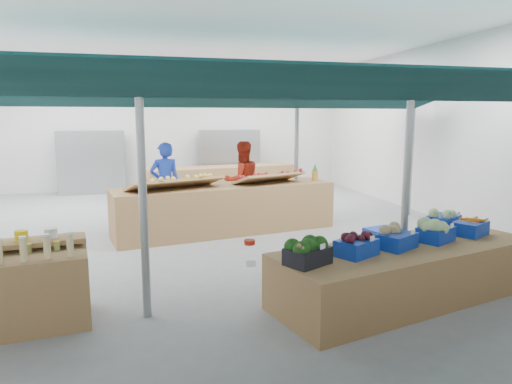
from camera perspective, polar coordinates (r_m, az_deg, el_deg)
The scene contains 23 objects.
floor at distance 9.81m, azimuth -8.01°, elevation -5.08°, with size 13.00×13.00×0.00m, color slate.
hall at distance 10.94m, azimuth -9.19°, elevation 10.33°, with size 13.00×13.00×13.00m.
pole_grid at distance 7.93m, azimuth -1.44°, elevation 4.93°, with size 10.00×4.60×3.00m.
awnings at distance 7.92m, azimuth -1.47°, elevation 11.94°, with size 9.50×7.08×0.30m.
back_shelving_left at distance 15.59m, azimuth -19.82°, elevation 3.46°, with size 2.00×0.50×2.00m, color #B23F33.
back_shelving_right at distance 15.81m, azimuth -3.34°, elevation 4.05°, with size 2.00×0.50×2.00m, color #B23F33.
veg_counter at distance 6.50m, azimuth 18.28°, elevation -9.52°, with size 3.73×1.24×0.73m, color olive.
fruit_counter at distance 9.71m, azimuth -3.76°, elevation -2.11°, with size 4.69×1.12×1.01m, color olive.
far_counter at distance 14.73m, azimuth -4.13°, elevation 1.50°, with size 4.93×0.99×0.89m, color olive.
crate_stack at distance 7.88m, azimuth 15.29°, elevation -6.56°, with size 0.51×0.36×0.61m, color #0E2F9A.
vendor_left at distance 10.58m, azimuth -11.30°, elevation 1.05°, with size 0.68×0.45×1.88m, color #1C38B8.
vendor_right at distance 10.82m, azimuth -1.74°, elevation 1.40°, with size 0.91×0.71×1.88m, color maroon.
crate_broccoli at distance 5.33m, azimuth 6.48°, elevation -7.34°, with size 0.61×0.54×0.35m.
crate_beets at distance 5.77m, azimuth 12.45°, elevation -6.49°, with size 0.61×0.54×0.29m.
crate_celeriac at distance 6.22m, azimuth 17.19°, elevation -5.45°, with size 0.61×0.54×0.31m.
crate_cabbage at distance 6.74m, azimuth 21.55°, elevation -4.44°, with size 0.61×0.54×0.35m.
crate_carrots at distance 7.31m, azimuth 25.22°, elevation -4.03°, with size 0.61×0.54×0.29m.
sparrow at distance 5.12m, azimuth 5.77°, elevation -6.99°, with size 0.12×0.09×0.11m.
pole_ribbon at distance 4.86m, azimuth -0.79°, elevation -6.54°, with size 0.12×0.12×0.28m.
apple_heap_yellow at distance 9.16m, azimuth -10.09°, elevation 1.33°, with size 2.02×1.32×0.27m.
apple_heap_red at distance 9.88m, azimuth 1.58°, elevation 2.02°, with size 1.65×1.18×0.27m.
pineapple at distance 10.44m, azimuth 7.37°, elevation 2.42°, with size 0.14×0.14×0.39m.
crate_extra at distance 7.58m, azimuth 22.42°, elevation -3.13°, with size 0.61×0.55×0.32m.
Camera 1 is at (-1.03, -9.46, 2.39)m, focal length 32.00 mm.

